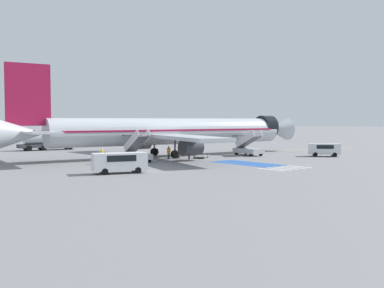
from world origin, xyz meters
The scene contains 19 objects.
ground_plane centered at (0.00, 0.00, 0.00)m, with size 600.00×600.00×0.00m, color slate.
apron_leadline_yellow centered at (-1.79, 0.14, 0.00)m, with size 0.20×80.72×0.01m, color gold.
apron_stand_patch_blue centered at (-1.79, -13.87, 0.00)m, with size 4.18×9.36×0.01m, color #2856A8.
apron_walkway_bar_0 centered at (-4.79, -20.17, 0.00)m, with size 0.44×3.60×0.01m, color silver.
apron_walkway_bar_1 centered at (-3.59, -20.17, 0.00)m, with size 0.44×3.60×0.01m, color silver.
apron_walkway_bar_2 centered at (-2.39, -20.17, 0.00)m, with size 0.44×3.60×0.01m, color silver.
apron_walkway_bar_3 centered at (-1.19, -20.17, 0.00)m, with size 0.44×3.60×0.01m, color silver.
apron_walkway_bar_4 centered at (0.01, -20.17, 0.00)m, with size 0.44×3.60×0.01m, color silver.
airliner centered at (-2.49, 0.24, 3.63)m, with size 46.56×33.96×12.01m.
boarding_stairs_forward centered at (7.65, -5.55, 0.96)m, with size 2.80×5.44×3.79m.
boarding_stairs_aft centered at (-10.55, -3.17, 1.01)m, with size 2.80×5.44×4.19m.
fuel_tanker centered at (-10.34, 25.42, 1.76)m, with size 10.21×3.67×3.47m.
service_van_0 centered at (14.58, -13.99, 1.12)m, with size 4.24×4.44×1.85m.
service_van_1 centered at (-18.77, -12.59, 1.22)m, with size 5.61×3.49×2.03m.
baggage_cart centered at (-0.88, -4.58, 0.26)m, with size 3.00×2.66×0.87m.
ground_crew_0 centered at (-15.51, -3.27, 1.07)m, with size 0.27×0.45×1.84m.
ground_crew_1 centered at (-3.87, -3.41, 1.08)m, with size 0.49×0.43×1.86m.
ground_crew_2 centered at (-5.43, -3.18, 1.01)m, with size 0.42×0.49×1.76m.
ground_crew_3 centered at (-3.64, -5.29, 1.03)m, with size 0.32×0.47×1.77m.
Camera 1 is at (-41.94, -50.76, 5.26)m, focal length 42.00 mm.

